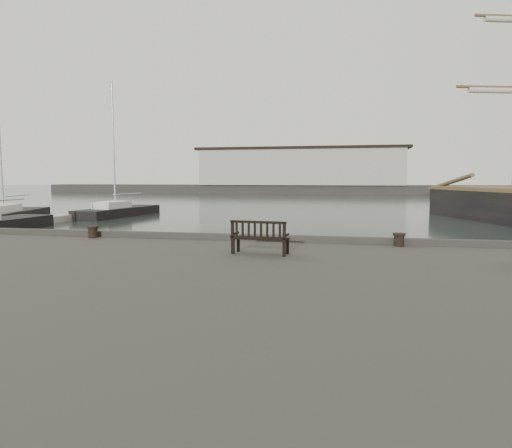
# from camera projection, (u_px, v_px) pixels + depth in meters

# --- Properties ---
(ground) EXTENTS (400.00, 400.00, 0.00)m
(ground) POSITION_uv_depth(u_px,v_px,m) (243.00, 289.00, 14.18)
(ground) COLOR black
(ground) RESTS_ON ground
(breakwater) EXTENTS (140.00, 9.50, 12.20)m
(breakwater) POSITION_uv_depth(u_px,v_px,m) (315.00, 175.00, 104.35)
(breakwater) COLOR #383530
(breakwater) RESTS_ON ground
(bench) EXTENTS (1.46, 0.63, 0.82)m
(bench) POSITION_uv_depth(u_px,v_px,m) (260.00, 244.00, 11.29)
(bench) COLOR black
(bench) RESTS_ON quay
(bollard_left) EXTENTS (0.47, 0.47, 0.37)m
(bollard_left) POSITION_uv_depth(u_px,v_px,m) (93.00, 232.00, 14.44)
(bollard_left) COLOR black
(bollard_left) RESTS_ON quay
(bollard_right) EXTENTS (0.46, 0.46, 0.37)m
(bollard_right) POSITION_uv_depth(u_px,v_px,m) (399.00, 240.00, 12.61)
(bollard_right) COLOR black
(bollard_right) RESTS_ON quay
(yacht_b) EXTENTS (6.05, 12.30, 15.65)m
(yacht_b) POSITION_uv_depth(u_px,v_px,m) (7.00, 218.00, 36.81)
(yacht_b) COLOR black
(yacht_b) RESTS_ON ground
(yacht_d) EXTENTS (3.72, 10.36, 12.67)m
(yacht_d) POSITION_uv_depth(u_px,v_px,m) (119.00, 214.00, 41.77)
(yacht_d) COLOR black
(yacht_d) RESTS_ON ground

